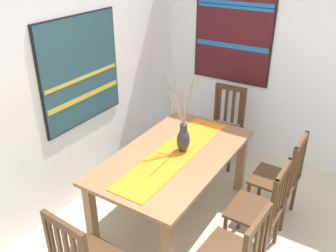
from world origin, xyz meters
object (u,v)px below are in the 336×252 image
Objects in this scene: dining_table at (174,163)px; chair_3 at (281,177)px; painting_on_back_wall at (81,71)px; painting_on_side_wall at (233,29)px; centerpiece_vase at (183,138)px; chair_2 at (261,209)px; chair_1 at (225,125)px.

dining_table is 1.05m from chair_3.
chair_3 is at bearing -72.23° from painting_on_back_wall.
chair_3 is 0.71× the size of painting_on_side_wall.
dining_table is 2.24× the size of centerpiece_vase.
centerpiece_vase is at bearing 83.21° from chair_2.
chair_2 is 0.56m from chair_3.
chair_2 is 0.87× the size of painting_on_back_wall.
chair_1 is at bearing 51.85° from chair_3.
centerpiece_vase is 1.70m from painting_on_side_wall.
painting_on_side_wall is (1.08, 1.05, 1.10)m from chair_3.
chair_2 is (-1.27, -0.91, -0.01)m from chair_1.
painting_on_side_wall is at bearing 44.19° from chair_3.
chair_2 is 1.00× the size of chair_3.
painting_on_back_wall is at bearing 143.12° from chair_1.
chair_3 is 0.87× the size of painting_on_back_wall.
dining_table is 1.80× the size of chair_2.
painting_on_back_wall is at bearing 91.77° from chair_2.
painting_on_side_wall reaches higher than chair_2.
chair_1 is (1.26, 0.03, -0.14)m from dining_table.
painting_on_side_wall is (1.63, 1.05, 1.10)m from chair_2.
chair_2 is 2.12m from painting_on_back_wall.
dining_table is 1.28m from painting_on_back_wall.
chair_3 is (0.54, -0.88, -0.15)m from dining_table.
painting_on_side_wall reaches higher than chair_3.
chair_3 is (0.56, -0.00, 0.00)m from chair_2.
chair_1 is 1.16m from chair_3.
dining_table is 1.80× the size of chair_3.
painting_on_back_wall is at bearing 98.40° from centerpiece_vase.
chair_1 is 0.89× the size of painting_on_back_wall.
centerpiece_vase is at bearing -176.35° from chair_1.
dining_table is at bearing -178.61° from chair_1.
centerpiece_vase is 0.80× the size of chair_2.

